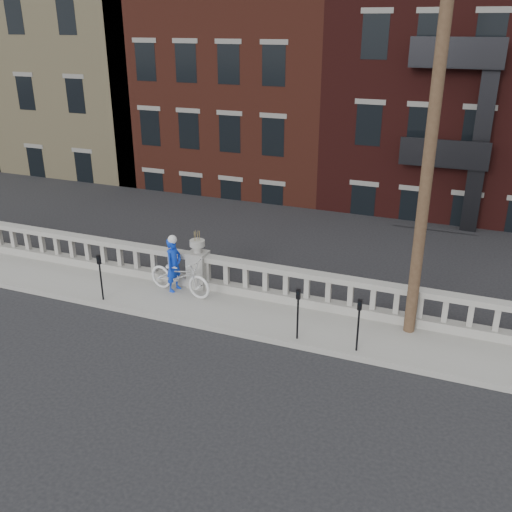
# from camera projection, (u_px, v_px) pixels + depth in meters

# --- Properties ---
(ground) EXTENTS (120.00, 120.00, 0.00)m
(ground) POSITION_uv_depth(u_px,v_px,m) (124.00, 357.00, 13.71)
(ground) COLOR black
(ground) RESTS_ON ground
(sidewalk) EXTENTS (32.00, 2.20, 0.15)m
(sidewalk) POSITION_uv_depth(u_px,v_px,m) (184.00, 302.00, 16.25)
(sidewalk) COLOR gray
(sidewalk) RESTS_ON ground
(balustrade) EXTENTS (28.00, 0.34, 1.03)m
(balustrade) POSITION_uv_depth(u_px,v_px,m) (198.00, 271.00, 16.85)
(balustrade) COLOR gray
(balustrade) RESTS_ON sidewalk
(planter_pedestal) EXTENTS (0.55, 0.55, 1.76)m
(planter_pedestal) POSITION_uv_depth(u_px,v_px,m) (198.00, 265.00, 16.78)
(planter_pedestal) COLOR gray
(planter_pedestal) RESTS_ON sidewalk
(lower_level) EXTENTS (80.00, 44.00, 20.80)m
(lower_level) POSITION_uv_depth(u_px,v_px,m) (360.00, 114.00, 32.28)
(lower_level) COLOR #605E59
(lower_level) RESTS_ON ground
(utility_pole) EXTENTS (1.60, 0.28, 10.00)m
(utility_pole) POSITION_uv_depth(u_px,v_px,m) (432.00, 131.00, 12.67)
(utility_pole) COLOR #422D1E
(utility_pole) RESTS_ON sidewalk
(parking_meter_a) EXTENTS (0.10, 0.09, 1.36)m
(parking_meter_a) POSITION_uv_depth(u_px,v_px,m) (100.00, 272.00, 15.91)
(parking_meter_a) COLOR black
(parking_meter_a) RESTS_ON sidewalk
(parking_meter_b) EXTENTS (0.10, 0.09, 1.36)m
(parking_meter_b) POSITION_uv_depth(u_px,v_px,m) (298.00, 308.00, 13.91)
(parking_meter_b) COLOR black
(parking_meter_b) RESTS_ON sidewalk
(parking_meter_c) EXTENTS (0.10, 0.09, 1.36)m
(parking_meter_c) POSITION_uv_depth(u_px,v_px,m) (359.00, 319.00, 13.40)
(parking_meter_c) COLOR black
(parking_meter_c) RESTS_ON sidewalk
(bicycle) EXTENTS (2.17, 1.04, 1.09)m
(bicycle) POSITION_uv_depth(u_px,v_px,m) (180.00, 276.00, 16.42)
(bicycle) COLOR silver
(bicycle) RESTS_ON sidewalk
(cyclist) EXTENTS (0.46, 0.63, 1.61)m
(cyclist) POSITION_uv_depth(u_px,v_px,m) (174.00, 265.00, 16.50)
(cyclist) COLOR #0D34C7
(cyclist) RESTS_ON sidewalk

